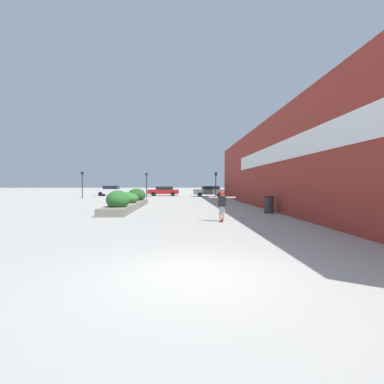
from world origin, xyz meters
The scene contains 13 objects.
ground_plane centered at (0.00, 0.00, 0.00)m, with size 300.00×300.00×0.00m, color #A3A099.
building_wall_right centered at (6.15, 16.51, 3.23)m, with size 0.67×38.72×6.44m.
planter_box centered at (-4.14, 16.36, 0.51)m, with size 1.72×11.66×1.44m.
skateboard centered at (1.74, 8.46, 0.07)m, with size 0.30×0.71×0.10m.
skateboarder centered at (1.74, 8.46, 0.94)m, with size 1.29×0.35×1.39m.
trash_bin centered at (5.23, 12.50, 0.53)m, with size 0.61×0.61×1.05m.
car_leftmost centered at (12.08, 37.32, 0.78)m, with size 4.21×1.99×1.45m.
car_center_left centered at (-2.98, 40.88, 0.77)m, with size 4.79×2.06×1.46m.
car_center_right centered at (3.97, 38.42, 0.81)m, with size 4.69×2.02×1.53m.
car_rightmost centered at (-11.20, 40.80, 0.83)m, with size 4.09×2.02×1.59m.
traffic_light_left centered at (-4.74, 33.06, 2.24)m, with size 0.28×0.30×3.27m.
traffic_light_right centered at (4.32, 33.34, 2.30)m, with size 0.28×0.30×3.36m.
traffic_light_far_left centered at (-12.85, 32.63, 2.32)m, with size 0.28×0.30×3.40m.
Camera 1 is at (-0.23, -5.93, 1.81)m, focal length 28.00 mm.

